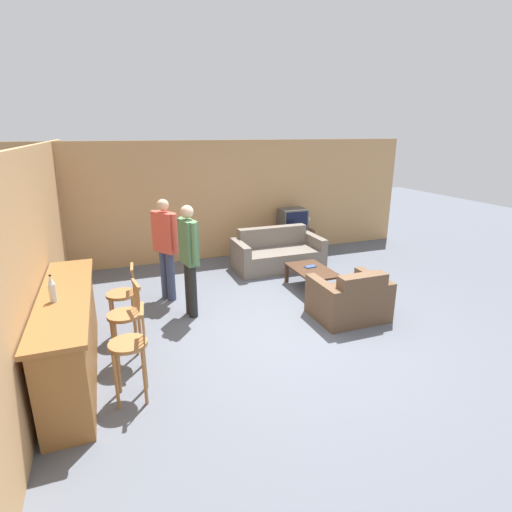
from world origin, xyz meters
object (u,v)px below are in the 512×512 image
at_px(couch_far, 277,254).
at_px(bottle, 52,289).
at_px(tv, 293,220).
at_px(table_lamp, 305,216).
at_px(bar_chair_mid, 126,321).
at_px(tv_unit, 292,242).
at_px(book_on_table, 310,267).
at_px(person_by_counter, 189,255).
at_px(person_by_window, 165,244).
at_px(bar_chair_far, 123,299).
at_px(coffee_table, 312,272).
at_px(armchair_near, 350,300).
at_px(bar_chair_near, 130,350).

height_order(couch_far, bottle, bottle).
relative_size(tv, table_lamp, 1.40).
xyz_separation_m(bar_chair_mid, tv_unit, (3.93, 3.55, -0.30)).
distance_m(book_on_table, person_by_counter, 2.42).
xyz_separation_m(person_by_window, person_by_counter, (0.24, -0.78, 0.02)).
relative_size(bar_chair_far, tv_unit, 1.09).
distance_m(tv_unit, table_lamp, 0.68).
height_order(coffee_table, person_by_window, person_by_window).
bearing_deg(book_on_table, table_lamp, 65.82).
xyz_separation_m(bar_chair_far, armchair_near, (3.28, -0.56, -0.28)).
height_order(bar_chair_mid, tv_unit, bar_chair_mid).
bearing_deg(bar_chair_near, bottle, 143.19).
height_order(tv, bottle, bottle).
relative_size(bar_chair_near, coffee_table, 1.00).
bearing_deg(person_by_window, bar_chair_mid, -112.63).
distance_m(tv_unit, bottle, 6.03).
xyz_separation_m(bar_chair_far, table_lamp, (4.25, 2.87, 0.30)).
distance_m(couch_far, table_lamp, 1.47).
distance_m(bar_chair_mid, person_by_window, 2.05).
bearing_deg(bar_chair_far, book_on_table, 13.54).
bearing_deg(armchair_near, bottle, -175.30).
distance_m(bar_chair_mid, bar_chair_far, 0.69).
distance_m(couch_far, tv, 1.23).
distance_m(armchair_near, person_by_window, 3.12).
bearing_deg(tv, couch_far, -131.41).
distance_m(couch_far, bottle, 4.95).
bearing_deg(table_lamp, person_by_counter, -142.57).
height_order(bottle, table_lamp, bottle).
height_order(couch_far, person_by_window, person_by_window).
bearing_deg(armchair_near, book_on_table, 88.43).
relative_size(coffee_table, person_by_counter, 0.60).
distance_m(bar_chair_mid, bottle, 0.94).
bearing_deg(book_on_table, armchair_near, -91.57).
xyz_separation_m(armchair_near, book_on_table, (0.04, 1.36, 0.10)).
bearing_deg(bar_chair_far, bottle, -128.58).
bearing_deg(armchair_near, bar_chair_mid, -177.81).
bearing_deg(bar_chair_near, bar_chair_mid, 90.01).
height_order(coffee_table, tv, tv).
relative_size(bottle, person_by_window, 0.18).
height_order(bar_chair_mid, coffee_table, bar_chair_mid).
bearing_deg(couch_far, table_lamp, 38.52).
bearing_deg(table_lamp, person_by_window, -153.94).
xyz_separation_m(bar_chair_near, person_by_window, (0.77, 2.59, 0.40)).
distance_m(bar_chair_mid, tv, 5.30).
xyz_separation_m(couch_far, tv_unit, (0.74, 0.84, -0.01)).
xyz_separation_m(bar_chair_near, bottle, (-0.71, 0.53, 0.59)).
relative_size(bar_chair_far, couch_far, 0.57).
bearing_deg(coffee_table, person_by_counter, -172.56).
distance_m(bar_chair_mid, couch_far, 4.20).
bearing_deg(table_lamp, bottle, -142.85).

